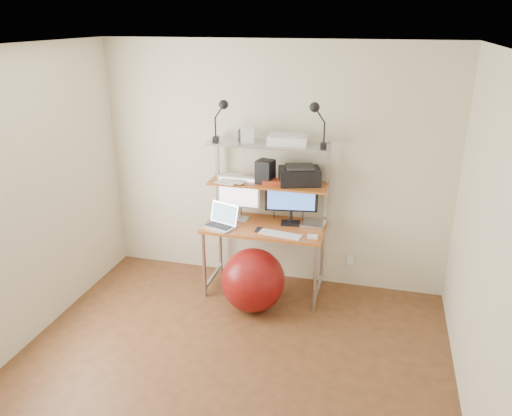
{
  "coord_description": "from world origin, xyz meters",
  "views": [
    {
      "loc": [
        1.06,
        -3.01,
        2.69
      ],
      "look_at": [
        -0.01,
        1.15,
        1.04
      ],
      "focal_mm": 35.0,
      "sensor_mm": 36.0,
      "label": 1
    }
  ],
  "objects_px": {
    "monitor_silver": "(239,195)",
    "exercise_ball": "(253,280)",
    "printer": "(299,175)",
    "laptop": "(222,221)",
    "monitor_black": "(291,199)"
  },
  "relations": [
    {
      "from": "monitor_silver",
      "to": "monitor_black",
      "type": "distance_m",
      "value": 0.54
    },
    {
      "from": "monitor_black",
      "to": "exercise_ball",
      "type": "bearing_deg",
      "value": -127.04
    },
    {
      "from": "monitor_silver",
      "to": "printer",
      "type": "relative_size",
      "value": 1.08
    },
    {
      "from": "monitor_silver",
      "to": "exercise_ball",
      "type": "bearing_deg",
      "value": -60.34
    },
    {
      "from": "monitor_silver",
      "to": "monitor_black",
      "type": "height_order",
      "value": "monitor_black"
    },
    {
      "from": "laptop",
      "to": "exercise_ball",
      "type": "height_order",
      "value": "laptop"
    },
    {
      "from": "monitor_black",
      "to": "laptop",
      "type": "relative_size",
      "value": 1.35
    },
    {
      "from": "laptop",
      "to": "monitor_black",
      "type": "bearing_deg",
      "value": 40.1
    },
    {
      "from": "monitor_silver",
      "to": "exercise_ball",
      "type": "distance_m",
      "value": 0.88
    },
    {
      "from": "monitor_silver",
      "to": "exercise_ball",
      "type": "relative_size",
      "value": 0.8
    },
    {
      "from": "monitor_black",
      "to": "printer",
      "type": "xyz_separation_m",
      "value": [
        0.07,
        0.03,
        0.24
      ]
    },
    {
      "from": "monitor_silver",
      "to": "laptop",
      "type": "xyz_separation_m",
      "value": [
        -0.11,
        -0.22,
        -0.22
      ]
    },
    {
      "from": "monitor_silver",
      "to": "printer",
      "type": "height_order",
      "value": "printer"
    },
    {
      "from": "monitor_silver",
      "to": "printer",
      "type": "distance_m",
      "value": 0.65
    },
    {
      "from": "printer",
      "to": "exercise_ball",
      "type": "distance_m",
      "value": 1.11
    }
  ]
}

